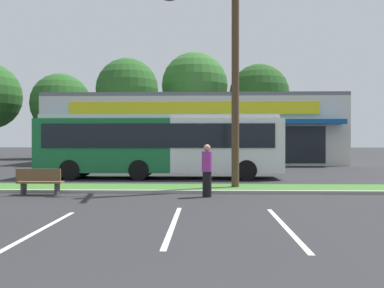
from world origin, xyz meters
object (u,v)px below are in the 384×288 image
at_px(city_bus, 160,144).
at_px(bus_stop_bench, 40,181).
at_px(utility_pole, 232,47).
at_px(pedestrian_near_bench, 207,171).

xyz_separation_m(city_bus, bus_stop_bench, (-3.58, -6.94, -1.26)).
bearing_deg(utility_pole, city_bus, 123.45).
bearing_deg(pedestrian_near_bench, bus_stop_bench, -137.33).
relative_size(city_bus, pedestrian_near_bench, 6.87).
height_order(utility_pole, pedestrian_near_bench, utility_pole).
bearing_deg(pedestrian_near_bench, city_bus, 153.93).
bearing_deg(city_bus, pedestrian_near_bench, -72.08).
relative_size(utility_pole, bus_stop_bench, 6.61).
bearing_deg(bus_stop_bench, utility_pole, -165.30).
distance_m(utility_pole, pedestrian_near_bench, 5.28).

